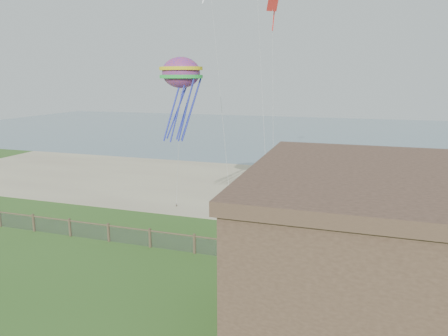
# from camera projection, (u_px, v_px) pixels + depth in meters

# --- Properties ---
(ground) EXTENTS (160.00, 160.00, 0.00)m
(ground) POSITION_uv_depth(u_px,v_px,m) (147.00, 305.00, 18.68)
(ground) COLOR #345D20
(ground) RESTS_ON ground
(sand_beach) EXTENTS (72.00, 20.00, 0.02)m
(sand_beach) POSITION_uv_depth(u_px,v_px,m) (255.00, 187.00, 39.15)
(sand_beach) COLOR tan
(sand_beach) RESTS_ON ground
(ocean) EXTENTS (160.00, 68.00, 0.02)m
(ocean) POSITION_uv_depth(u_px,v_px,m) (305.00, 132.00, 80.10)
(ocean) COLOR slate
(ocean) RESTS_ON ground
(chainlink_fence) EXTENTS (36.20, 0.20, 1.25)m
(chainlink_fence) POSITION_uv_depth(u_px,v_px,m) (194.00, 245.00, 24.15)
(chainlink_fence) COLOR #4C3C2B
(chainlink_fence) RESTS_ON ground
(motel_deck) EXTENTS (15.00, 2.00, 0.50)m
(motel_deck) POSITION_uv_depth(u_px,v_px,m) (435.00, 291.00, 19.44)
(motel_deck) COLOR brown
(motel_deck) RESTS_ON ground
(picnic_table) EXTENTS (1.89, 1.63, 0.68)m
(picnic_table) POSITION_uv_depth(u_px,v_px,m) (280.00, 268.00, 21.67)
(picnic_table) COLOR brown
(picnic_table) RESTS_ON ground
(octopus_kite) EXTENTS (3.29, 2.44, 6.44)m
(octopus_kite) POSITION_uv_depth(u_px,v_px,m) (181.00, 97.00, 27.87)
(octopus_kite) COLOR #E74824
(kite_red) EXTENTS (1.65, 1.79, 2.09)m
(kite_red) POSITION_uv_depth(u_px,v_px,m) (272.00, 11.00, 31.00)
(kite_red) COLOR red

